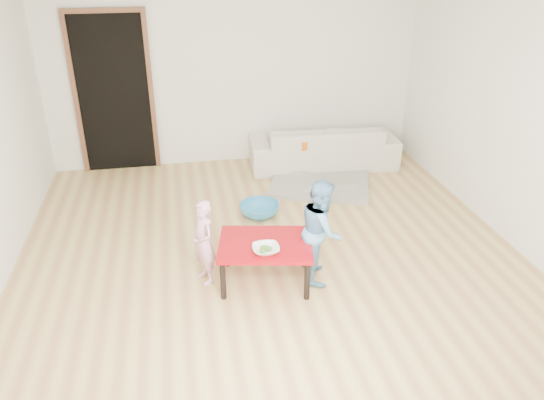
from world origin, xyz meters
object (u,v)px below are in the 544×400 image
object	(u,v)px
sofa	(323,145)
basin	(259,210)
child_pink	(204,242)
child_blue	(322,230)
bowl	(266,249)
red_table	(266,262)

from	to	relation	value
sofa	basin	bearing A→B (deg)	53.28
child_pink	child_blue	xyz separation A→B (m)	(1.06, -0.12, 0.08)
bowl	child_blue	size ratio (longest dim) A/B	0.24
bowl	child_pink	world-z (taller)	child_pink
child_blue	red_table	bearing A→B (deg)	103.16
red_table	basin	xyz separation A→B (m)	(0.16, 1.30, -0.14)
child_pink	child_blue	size ratio (longest dim) A/B	0.83
child_pink	child_blue	bearing A→B (deg)	62.32
child_pink	basin	world-z (taller)	child_pink
bowl	red_table	bearing A→B (deg)	81.35
sofa	basin	size ratio (longest dim) A/B	4.39
child_blue	basin	bearing A→B (deg)	28.83
sofa	bowl	size ratio (longest dim) A/B	8.46
red_table	bowl	distance (m)	0.29
child_blue	basin	size ratio (longest dim) A/B	2.15
basin	bowl	bearing A→B (deg)	-97.13
sofa	red_table	xyz separation A→B (m)	(-1.27, -2.62, -0.08)
child_blue	child_pink	bearing A→B (deg)	96.75
red_table	child_blue	size ratio (longest dim) A/B	0.85
basin	child_pink	bearing A→B (deg)	-120.82
red_table	child_blue	distance (m)	0.59
sofa	child_pink	xyz separation A→B (m)	(-1.81, -2.50, 0.11)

